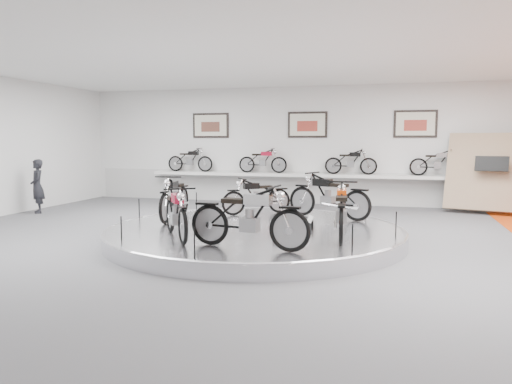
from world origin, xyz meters
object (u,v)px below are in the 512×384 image
(display_platform, at_px, (255,234))
(shelf, at_px, (306,175))
(bike_a, at_px, (329,196))
(visitor, at_px, (37,186))
(bike_b, at_px, (257,196))
(bike_c, at_px, (175,197))
(bike_d, at_px, (176,212))
(bike_e, at_px, (249,217))
(bike_f, at_px, (341,210))

(display_platform, bearing_deg, shelf, 90.00)
(bike_a, relative_size, visitor, 1.17)
(shelf, bearing_deg, bike_b, -96.07)
(bike_a, height_order, bike_c, bike_a)
(bike_c, bearing_deg, bike_a, 99.73)
(bike_b, xyz_separation_m, bike_c, (-1.69, -1.27, 0.07))
(bike_b, bearing_deg, bike_d, 41.37)
(display_platform, distance_m, bike_e, 2.22)
(bike_a, relative_size, bike_c, 1.04)
(shelf, xyz_separation_m, bike_b, (-0.48, -4.51, -0.23))
(bike_f, xyz_separation_m, visitor, (-9.30, 2.85, -0.03))
(shelf, distance_m, visitor, 8.46)
(bike_d, bearing_deg, bike_f, 73.42)
(bike_f, bearing_deg, bike_d, 102.28)
(bike_b, height_order, bike_c, bike_c)
(display_platform, relative_size, bike_d, 3.70)
(bike_f, bearing_deg, shelf, 9.71)
(bike_d, bearing_deg, display_platform, 108.79)
(bike_d, distance_m, visitor, 7.34)
(display_platform, xyz_separation_m, shelf, (0.00, 6.40, 0.85))
(display_platform, xyz_separation_m, bike_d, (-1.15, -1.54, 0.66))
(bike_a, relative_size, bike_e, 0.99)
(visitor, bearing_deg, bike_a, 40.74)
(display_platform, height_order, bike_f, bike_f)
(bike_a, bearing_deg, visitor, 18.05)
(bike_d, bearing_deg, bike_a, 107.57)
(bike_a, relative_size, bike_d, 1.09)
(shelf, height_order, bike_f, bike_f)
(shelf, height_order, bike_a, bike_a)
(bike_b, bearing_deg, visitor, -40.98)
(bike_a, bearing_deg, bike_b, 15.86)
(display_platform, bearing_deg, bike_e, -77.49)
(bike_e, bearing_deg, bike_d, 169.46)
(shelf, height_order, visitor, visitor)
(shelf, distance_m, bike_e, 8.46)
(display_platform, relative_size, shelf, 0.58)
(bike_e, distance_m, visitor, 8.98)
(display_platform, height_order, bike_b, bike_b)
(bike_d, xyz_separation_m, bike_e, (1.60, -0.51, 0.05))
(bike_e, bearing_deg, bike_c, 141.72)
(display_platform, relative_size, visitor, 3.97)
(bike_b, bearing_deg, display_platform, 66.59)
(bike_b, distance_m, visitor, 6.93)
(bike_b, height_order, bike_f, bike_f)
(shelf, xyz_separation_m, bike_f, (1.90, -6.95, -0.17))
(bike_c, bearing_deg, display_platform, 66.86)
(bike_c, height_order, visitor, visitor)
(bike_a, bearing_deg, bike_f, 125.24)
(display_platform, height_order, bike_a, bike_a)
(bike_a, xyz_separation_m, visitor, (-8.77, 0.61, -0.05))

